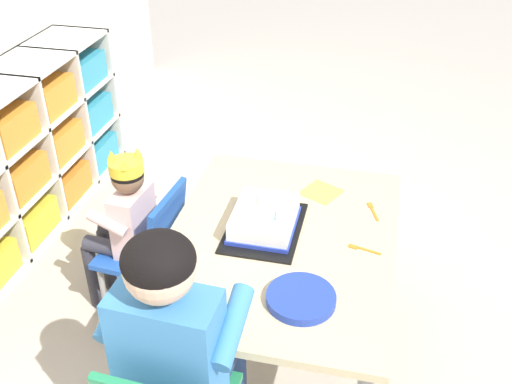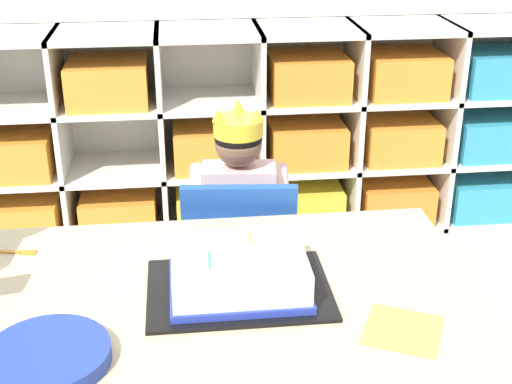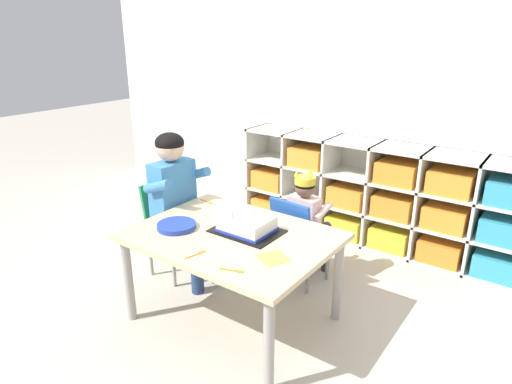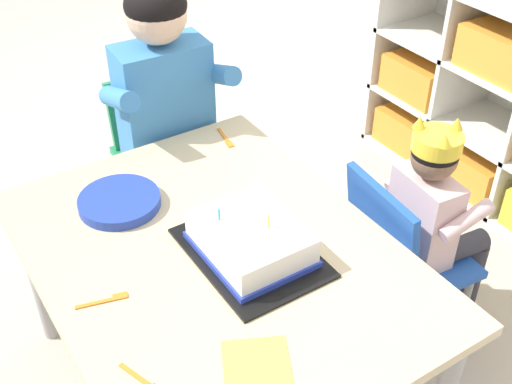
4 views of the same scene
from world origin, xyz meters
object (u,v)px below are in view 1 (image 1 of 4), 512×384
Objects in this scene: fork_at_table_front_edge at (373,210)px; fork_beside_plate_stack at (362,249)px; activity_table at (280,252)px; child_with_crown at (124,216)px; classroom_chair_blue at (151,245)px; adult_helper_seated at (177,335)px; paper_plate_stack at (301,298)px; fork_by_napkin at (162,310)px; birthday_cake_on_tray at (264,220)px.

fork_beside_plate_stack is at bearing -24.11° from fork_at_table_front_edge.
child_with_crown is (0.11, 0.69, -0.01)m from activity_table.
adult_helper_seated reaches higher than classroom_chair_blue.
paper_plate_stack is at bearing -133.97° from adult_helper_seated.
classroom_chair_blue reaches higher than fork_beside_plate_stack.
fork_by_napkin is at bearing 40.03° from child_with_crown.
child_with_crown is 1.00m from fork_beside_plate_stack.
classroom_chair_blue is at bearing -171.56° from fork_beside_plate_stack.
fork_beside_plate_stack is (0.61, -0.49, -0.07)m from adult_helper_seated.
child_with_crown is at bearing -100.61° from fork_at_table_front_edge.
child_with_crown is at bearing 62.59° from paper_plate_stack.
adult_helper_seated is 2.69× the size of birthday_cake_on_tray.
activity_table is at bearing -103.98° from adult_helper_seated.
classroom_chair_blue is at bearing -143.16° from fork_by_napkin.
classroom_chair_blue is at bearing 90.50° from child_with_crown.
activity_table is at bearing 22.09° from paper_plate_stack.
paper_plate_stack is at bearing -38.08° from fork_at_table_front_edge.
fork_beside_plate_stack is 1.01× the size of fork_by_napkin.
adult_helper_seated is 8.36× the size of fork_beside_plate_stack.
fork_at_table_front_edge is 0.96m from fork_by_napkin.
paper_plate_stack is 0.36m from fork_beside_plate_stack.
paper_plate_stack is (0.29, -0.32, -0.06)m from adult_helper_seated.
birthday_cake_on_tray is (-0.06, -0.61, 0.12)m from child_with_crown.
activity_table is at bearing 156.84° from fork_by_napkin.
child_with_crown reaches higher than fork_beside_plate_stack.
birthday_cake_on_tray is 3.11× the size of fork_beside_plate_stack.
birthday_cake_on_tray is 3.14× the size of fork_by_napkin.
fork_beside_plate_stack is (0.00, -0.30, 0.07)m from activity_table.
paper_plate_stack is at bearing -104.06° from fork_beside_plate_stack.
adult_helper_seated is (-0.71, -0.39, 0.28)m from classroom_chair_blue.
adult_helper_seated is at bearing -49.85° from fork_at_table_front_edge.
activity_table is 1.42× the size of child_with_crown.
birthday_cake_on_tray is at bearing -96.63° from adult_helper_seated.
adult_helper_seated reaches higher than fork_by_napkin.
birthday_cake_on_tray is at bearing -172.62° from fork_beside_plate_stack.
child_with_crown reaches higher than birthday_cake_on_tray.
activity_table is at bearing -164.99° from fork_beside_plate_stack.
classroom_chair_blue is at bearing 84.63° from birthday_cake_on_tray.
birthday_cake_on_tray is (0.05, 0.07, 0.10)m from activity_table.
paper_plate_stack is 1.85× the size of fork_at_table_front_edge.
activity_table is at bearing 85.92° from classroom_chair_blue.
child_with_crown reaches higher than classroom_chair_blue.
birthday_cake_on_tray is 0.56m from fork_by_napkin.
fork_beside_plate_stack is at bearing -97.22° from birthday_cake_on_tray.
adult_helper_seated is 0.67m from birthday_cake_on_tray.
paper_plate_stack is (-0.32, -0.13, 0.08)m from activity_table.
child_with_crown is 0.89m from adult_helper_seated.
adult_helper_seated is at bearing 45.94° from fork_by_napkin.
adult_helper_seated is 8.45× the size of fork_by_napkin.
paper_plate_stack is at bearing -151.04° from birthday_cake_on_tray.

